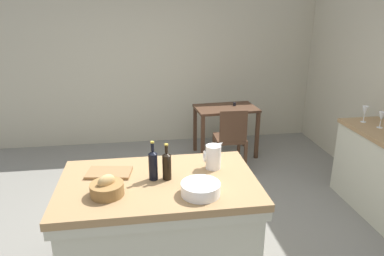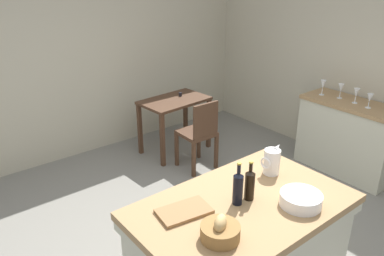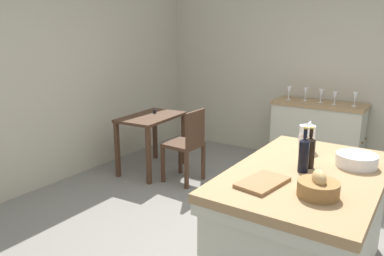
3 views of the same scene
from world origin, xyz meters
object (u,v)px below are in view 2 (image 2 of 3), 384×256
(wooden_chair, at_px, (199,132))
(wine_glass_middle, at_px, (356,93))
(side_cabinet, at_px, (348,137))
(wine_glass_right, at_px, (341,88))
(writing_desk, at_px, (175,108))
(wine_bottle_dark, at_px, (250,184))
(wine_bottle_amber, at_px, (238,187))
(wine_glass_left, at_px, (370,98))
(pitcher, at_px, (272,161))
(island_table, at_px, (241,248))
(cutting_board, at_px, (184,211))
(wine_glass_far_right, at_px, (323,85))
(bread_basket, at_px, (220,231))
(wash_bowl, at_px, (301,199))

(wooden_chair, relative_size, wine_glass_middle, 5.13)
(side_cabinet, bearing_deg, wine_glass_right, 86.13)
(writing_desk, bearing_deg, wine_glass_right, -50.04)
(wine_bottle_dark, distance_m, wine_glass_right, 2.53)
(wooden_chair, height_order, wine_glass_right, wine_glass_right)
(wine_bottle_amber, xyz_separation_m, wine_glass_left, (2.46, 0.37, 0.03))
(side_cabinet, relative_size, wine_glass_right, 6.60)
(side_cabinet, distance_m, wooden_chair, 1.83)
(wooden_chair, distance_m, pitcher, 1.77)
(island_table, xyz_separation_m, wine_bottle_dark, (0.07, 0.02, 0.52))
(cutting_board, bearing_deg, wine_glass_far_right, 16.42)
(cutting_board, relative_size, wine_glass_left, 2.15)
(wooden_chair, xyz_separation_m, bread_basket, (-1.44, -1.94, 0.42))
(writing_desk, bearing_deg, wine_glass_left, -57.23)
(writing_desk, bearing_deg, wine_bottle_amber, -116.45)
(island_table, height_order, bread_basket, bread_basket)
(wine_bottle_dark, xyz_separation_m, wine_glass_right, (2.41, 0.77, 0.05))
(island_table, height_order, wash_bowl, wash_bowl)
(bread_basket, height_order, wine_glass_far_right, wine_glass_far_right)
(wash_bowl, bearing_deg, cutting_board, 147.80)
(wine_glass_right, bearing_deg, wine_glass_middle, -95.19)
(island_table, bearing_deg, writing_desk, 64.51)
(wine_bottle_dark, xyz_separation_m, wine_glass_left, (2.35, 0.38, 0.04))
(wash_bowl, relative_size, wine_glass_middle, 1.64)
(wine_glass_left, bearing_deg, wooden_chair, 134.80)
(wooden_chair, xyz_separation_m, wine_bottle_dark, (-0.99, -1.75, 0.48))
(island_table, relative_size, wine_glass_far_right, 8.30)
(writing_desk, height_order, wash_bowl, wash_bowl)
(bread_basket, relative_size, wine_bottle_dark, 0.82)
(wine_glass_left, height_order, wine_glass_right, wine_glass_right)
(wash_bowl, bearing_deg, writing_desk, 72.38)
(writing_desk, xyz_separation_m, wooden_chair, (-0.08, -0.62, -0.13))
(island_table, xyz_separation_m, wine_bottle_amber, (-0.04, 0.03, 0.53))
(wine_bottle_dark, relative_size, wine_glass_right, 1.67)
(wine_bottle_amber, bearing_deg, wine_bottle_dark, -5.44)
(bread_basket, distance_m, cutting_board, 0.35)
(bread_basket, xyz_separation_m, cutting_board, (-0.01, 0.35, -0.05))
(wine_glass_left, bearing_deg, wine_glass_far_right, 90.23)
(wine_glass_right, bearing_deg, side_cabinet, -93.87)
(wooden_chair, distance_m, wine_bottle_amber, 2.11)
(wooden_chair, distance_m, bread_basket, 2.45)
(pitcher, xyz_separation_m, wine_glass_right, (2.00, 0.63, 0.07))
(wooden_chair, relative_size, cutting_board, 2.56)
(bread_basket, relative_size, wine_glass_middle, 1.38)
(side_cabinet, height_order, wine_glass_middle, wine_glass_middle)
(wine_glass_left, xyz_separation_m, wine_glass_right, (0.06, 0.40, 0.01))
(bread_basket, height_order, wine_bottle_dark, wine_bottle_dark)
(writing_desk, bearing_deg, island_table, -115.49)
(bread_basket, distance_m, wine_glass_left, 2.86)
(cutting_board, distance_m, wine_glass_left, 2.83)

